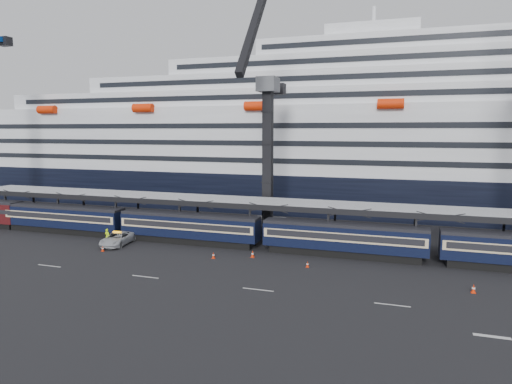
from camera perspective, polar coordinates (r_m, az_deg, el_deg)
ground at (r=45.32m, az=19.40°, el=-11.69°), size 260.00×260.00×0.00m
train at (r=54.39m, az=14.38°, el=-5.83°), size 133.05×3.00×4.05m
canopy at (r=57.64m, az=19.38°, el=-2.17°), size 130.00×6.25×5.53m
cruise_ship at (r=88.85m, az=18.51°, el=5.80°), size 214.09×28.84×34.00m
crane_dark_near at (r=64.22m, az=1.38°, el=5.23°), size 4.50×17.75×35.08m
pickup_truck at (r=61.80m, az=-16.95°, el=-5.61°), size 3.52×6.25×1.65m
worker at (r=62.80m, az=-18.09°, el=-5.28°), size 0.75×0.51×2.01m
traffic_cone_a at (r=59.30m, az=-18.62°, el=-6.72°), size 0.34×0.34×0.69m
traffic_cone_b at (r=53.48m, az=-5.35°, el=-7.87°), size 0.38×0.38×0.75m
traffic_cone_c at (r=53.67m, az=-0.43°, el=-7.74°), size 0.41×0.41×0.83m
traffic_cone_d at (r=50.25m, az=6.45°, el=-8.97°), size 0.34×0.34×0.67m
traffic_cone_e at (r=46.86m, az=25.55°, el=-10.83°), size 0.42×0.42×0.84m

